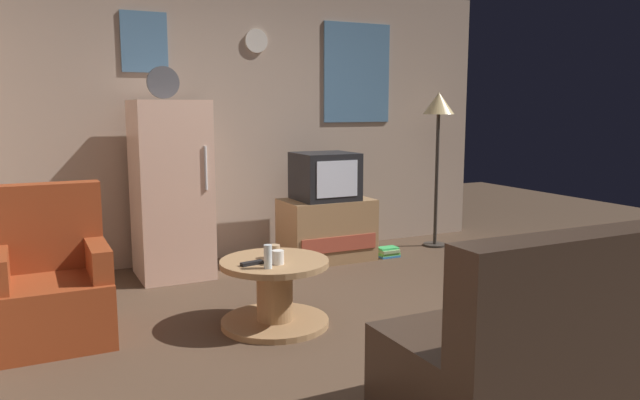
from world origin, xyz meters
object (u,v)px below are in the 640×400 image
fridge (171,189)px  crt_tv (325,176)px  standing_lamp (438,115)px  remote_control (252,263)px  tv_stand (327,230)px  coffee_table (275,293)px  couch (567,344)px  wine_glass (268,257)px  mug_ceramic_tan (274,251)px  armchair (51,286)px  mug_ceramic_white (278,257)px  book_stack (388,252)px

fridge → crt_tv: 1.42m
standing_lamp → remote_control: 3.12m
tv_stand → coffee_table: tv_stand is taller
tv_stand → couch: bearing=-94.7°
tv_stand → couch: size_ratio=0.49×
coffee_table → wine_glass: wine_glass is taller
tv_stand → remote_control: 1.97m
crt_tv → standing_lamp: (1.30, 0.02, 0.56)m
coffee_table → crt_tv: bearing=52.8°
standing_lamp → mug_ceramic_tan: standing_lamp is taller
remote_control → tv_stand: bearing=39.5°
fridge → wine_glass: bearing=-82.8°
crt_tv → remote_control: crt_tv is taller
standing_lamp → armchair: standing_lamp is taller
mug_ceramic_white → coffee_table: bearing=80.1°
fridge → standing_lamp: 2.79m
couch → book_stack: couch is taller
fridge → armchair: fridge is taller
fridge → couch: (1.18, -3.17, -0.44)m
tv_stand → book_stack: (0.58, -0.16, -0.25)m
tv_stand → coffee_table: 1.81m
book_stack → armchair: bearing=-164.0°
tv_stand → coffee_table: bearing=-127.7°
wine_glass → book_stack: size_ratio=0.75×
standing_lamp → wine_glass: 3.11m
crt_tv → armchair: crt_tv is taller
wine_glass → remote_control: size_ratio=1.00×
fridge → mug_ceramic_white: size_ratio=19.67×
wine_glass → mug_ceramic_white: (0.09, 0.07, -0.03)m
tv_stand → mug_ceramic_tan: 1.78m
crt_tv → fridge: bearing=176.5°
fridge → mug_ceramic_tan: size_ratio=19.67×
mug_ceramic_white → wine_glass: bearing=-144.9°
armchair → book_stack: bearing=16.0°
mug_ceramic_white → couch: (0.87, -1.54, -0.18)m
armchair → book_stack: (3.03, 0.87, -0.29)m
coffee_table → couch: bearing=-62.6°
standing_lamp → fridge: bearing=178.7°
tv_stand → wine_glass: (-1.22, -1.61, 0.23)m
coffee_table → remote_control: 0.30m
wine_glass → couch: size_ratio=0.09×
wine_glass → mug_ceramic_white: 0.12m
standing_lamp → mug_ceramic_tan: bearing=-149.3°
crt_tv → book_stack: crt_tv is taller
coffee_table → mug_ceramic_tan: (0.02, 0.04, 0.27)m
mug_ceramic_tan → wine_glass: bearing=-120.6°
mug_ceramic_tan → remote_control: size_ratio=0.60×
mug_ceramic_white → crt_tv: bearing=54.3°
standing_lamp → crt_tv: bearing=-178.9°
coffee_table → couch: 1.86m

